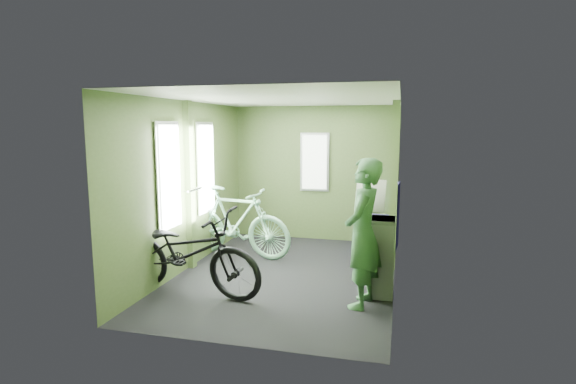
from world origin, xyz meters
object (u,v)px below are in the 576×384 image
waste_box (382,257)px  bench_seat (380,232)px  bicycle_mint (236,257)px  passenger (363,233)px  bicycle_black (188,294)px

waste_box → bench_seat: size_ratio=0.86×
waste_box → bicycle_mint: bearing=154.6°
bicycle_mint → passenger: size_ratio=1.11×
passenger → bicycle_mint: bearing=-115.6°
bicycle_mint → bench_seat: 2.27m
passenger → bench_seat: passenger is taller
bench_seat → bicycle_mint: bearing=-154.1°
bicycle_black → bench_seat: 3.21m
bicycle_mint → passenger: (2.00, -1.42, 0.82)m
bicycle_black → passenger: 2.18m
waste_box → bench_seat: bearing=93.4°
bicycle_black → passenger: bearing=-75.4°
bicycle_mint → waste_box: size_ratio=1.97×
passenger → bicycle_black: bearing=-75.6°
bicycle_black → bench_seat: size_ratio=1.84×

